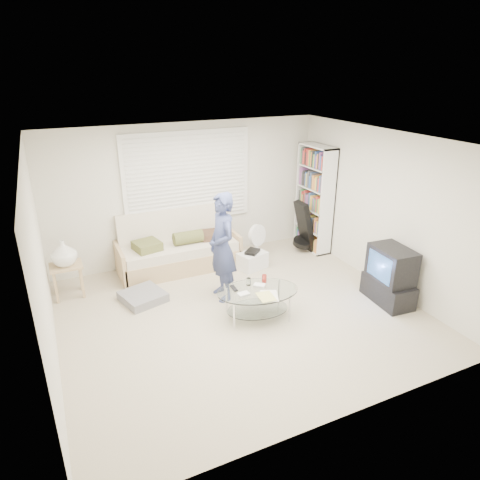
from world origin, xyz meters
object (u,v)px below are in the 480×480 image
bookshelf (314,199)px  coffee_table (258,296)px  tv_unit (390,276)px  futon_sofa (178,250)px

bookshelf → coffee_table: (-2.14, -1.81, -0.67)m
tv_unit → coffee_table: tv_unit is taller
bookshelf → coffee_table: size_ratio=1.58×
futon_sofa → tv_unit: bearing=-44.4°
futon_sofa → tv_unit: size_ratio=2.38×
bookshelf → tv_unit: size_ratio=2.29×
tv_unit → coffee_table: size_ratio=0.69×
futon_sofa → bookshelf: size_ratio=1.04×
bookshelf → coffee_table: bearing=-139.8°
tv_unit → coffee_table: 2.07m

